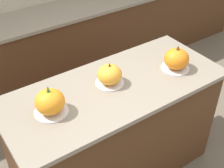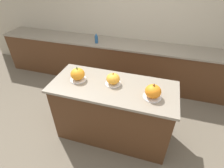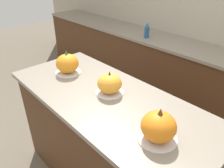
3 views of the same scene
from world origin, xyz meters
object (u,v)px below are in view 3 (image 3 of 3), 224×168
Objects in this scene: pumpkin_cake_left at (67,64)px; pumpkin_cake_center at (110,84)px; pumpkin_cake_right at (158,127)px; bottle_tall at (147,31)px.

pumpkin_cake_center is at bearing 5.19° from pumpkin_cake_left.
pumpkin_cake_left is at bearing -174.81° from pumpkin_cake_center.
pumpkin_cake_right is 1.96m from bottle_tall.
pumpkin_cake_left is 1.41m from bottle_tall.
pumpkin_cake_left reaches higher than pumpkin_cake_right.
pumpkin_cake_left is 0.49m from pumpkin_cake_center.
pumpkin_cake_center is at bearing -60.71° from bottle_tall.
bottle_tall is (-1.29, 1.47, -0.03)m from pumpkin_cake_right.
pumpkin_cake_center reaches higher than bottle_tall.
pumpkin_cake_right is at bearing -13.63° from pumpkin_cake_center.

